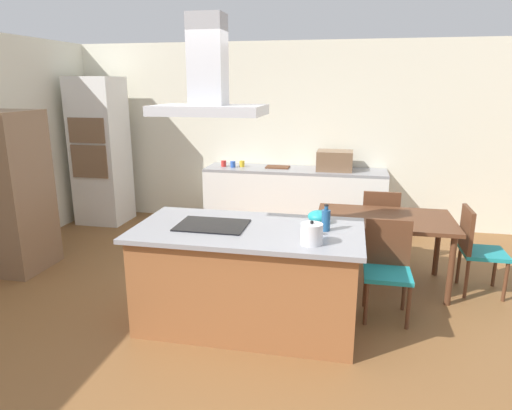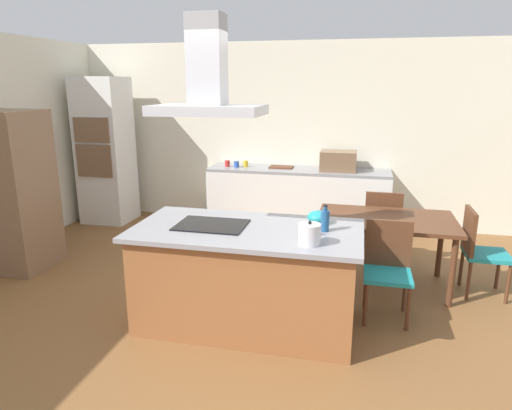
% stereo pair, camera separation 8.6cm
% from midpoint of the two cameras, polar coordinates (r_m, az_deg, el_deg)
% --- Properties ---
extents(ground, '(16.00, 16.00, 0.00)m').
position_cam_midpoint_polar(ground, '(5.60, 3.11, -7.08)').
color(ground, brown).
extents(wall_back, '(7.20, 0.10, 2.70)m').
position_cam_midpoint_polar(wall_back, '(6.96, 5.78, 8.71)').
color(wall_back, silver).
rests_on(wall_back, ground).
extents(kitchen_island, '(1.96, 1.02, 0.90)m').
position_cam_midpoint_polar(kitchen_island, '(4.07, -0.50, -8.91)').
color(kitchen_island, '#995B33').
rests_on(kitchen_island, ground).
extents(cooktop, '(0.60, 0.44, 0.01)m').
position_cam_midpoint_polar(cooktop, '(3.99, -5.00, -2.49)').
color(cooktop, black).
rests_on(cooktop, kitchen_island).
extents(tea_kettle, '(0.22, 0.17, 0.19)m').
position_cam_midpoint_polar(tea_kettle, '(3.52, 7.44, -3.65)').
color(tea_kettle, silver).
rests_on(tea_kettle, kitchen_island).
extents(olive_oil_bottle, '(0.07, 0.07, 0.23)m').
position_cam_midpoint_polar(olive_oil_bottle, '(3.85, 9.26, -1.88)').
color(olive_oil_bottle, navy).
rests_on(olive_oil_bottle, kitchen_island).
extents(mixing_bowl, '(0.20, 0.20, 0.11)m').
position_cam_midpoint_polar(mixing_bowl, '(4.08, 8.45, -1.49)').
color(mixing_bowl, teal).
rests_on(mixing_bowl, kitchen_island).
extents(back_counter, '(2.62, 0.62, 0.90)m').
position_cam_midpoint_polar(back_counter, '(6.75, 5.60, 0.75)').
color(back_counter, white).
rests_on(back_counter, ground).
extents(countertop_microwave, '(0.50, 0.38, 0.28)m').
position_cam_midpoint_polar(countertop_microwave, '(6.59, 10.64, 5.45)').
color(countertop_microwave, brown).
rests_on(countertop_microwave, back_counter).
extents(coffee_mug_red, '(0.08, 0.08, 0.09)m').
position_cam_midpoint_polar(coffee_mug_red, '(6.84, -3.25, 5.22)').
color(coffee_mug_red, red).
rests_on(coffee_mug_red, back_counter).
extents(coffee_mug_blue, '(0.08, 0.08, 0.09)m').
position_cam_midpoint_polar(coffee_mug_blue, '(6.77, -2.10, 5.13)').
color(coffee_mug_blue, '#2D56B2').
rests_on(coffee_mug_blue, back_counter).
extents(coffee_mug_yellow, '(0.08, 0.08, 0.09)m').
position_cam_midpoint_polar(coffee_mug_yellow, '(6.80, -0.94, 5.19)').
color(coffee_mug_yellow, gold).
rests_on(coffee_mug_yellow, back_counter).
extents(cutting_board, '(0.34, 0.24, 0.02)m').
position_cam_midpoint_polar(cutting_board, '(6.74, 3.54, 4.76)').
color(cutting_board, '#59331E').
rests_on(cutting_board, back_counter).
extents(wall_oven_stack, '(0.70, 0.66, 2.20)m').
position_cam_midpoint_polar(wall_oven_stack, '(7.38, -18.02, 6.45)').
color(wall_oven_stack, white).
rests_on(wall_oven_stack, ground).
extents(refrigerator, '(0.80, 0.73, 1.82)m').
position_cam_midpoint_polar(refrigerator, '(5.90, -28.12, 1.55)').
color(refrigerator, brown).
rests_on(refrigerator, ground).
extents(dining_table, '(1.40, 0.90, 0.75)m').
position_cam_midpoint_polar(dining_table, '(4.95, 16.42, -2.49)').
color(dining_table, '#59331E').
rests_on(dining_table, ground).
extents(chair_facing_island, '(0.42, 0.42, 0.89)m').
position_cam_midpoint_polar(chair_facing_island, '(4.38, 16.72, -7.03)').
color(chair_facing_island, teal).
rests_on(chair_facing_island, ground).
extents(chair_at_right_end, '(0.42, 0.42, 0.89)m').
position_cam_midpoint_polar(chair_at_right_end, '(5.14, 26.53, -4.69)').
color(chair_at_right_end, teal).
rests_on(chair_at_right_end, ground).
extents(chair_facing_back_wall, '(0.42, 0.42, 0.89)m').
position_cam_midpoint_polar(chair_facing_back_wall, '(5.63, 15.96, -2.04)').
color(chair_facing_back_wall, teal).
rests_on(chair_facing_back_wall, ground).
extents(range_hood, '(0.90, 0.55, 0.78)m').
position_cam_midpoint_polar(range_hood, '(3.81, -5.42, 14.94)').
color(range_hood, '#ADADB2').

